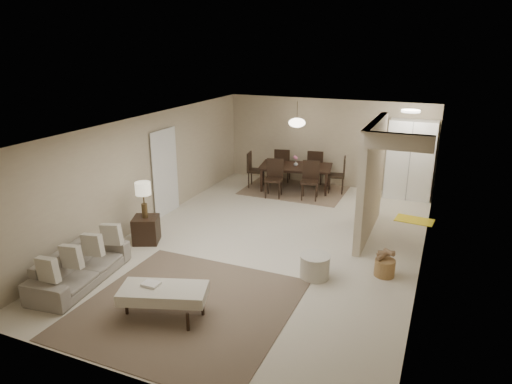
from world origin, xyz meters
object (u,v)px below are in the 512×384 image
at_px(pantry_cabinet, 410,160).
at_px(wicker_basket, 385,268).
at_px(sofa, 80,267).
at_px(round_pouf, 315,266).
at_px(dining_table, 295,178).
at_px(ottoman_bench, 164,293).
at_px(side_table, 146,230).

height_order(pantry_cabinet, wicker_basket, pantry_cabinet).
distance_m(sofa, round_pouf, 4.13).
height_order(wicker_basket, dining_table, dining_table).
xyz_separation_m(ottoman_bench, round_pouf, (1.79, 2.06, -0.17)).
relative_size(ottoman_bench, side_table, 2.59).
relative_size(round_pouf, wicker_basket, 1.49).
bearing_deg(pantry_cabinet, side_table, -132.60).
distance_m(wicker_basket, dining_table, 5.19).
height_order(sofa, side_table, sofa).
distance_m(side_table, round_pouf, 3.68).
distance_m(ottoman_bench, dining_table, 6.79).
bearing_deg(sofa, ottoman_bench, -105.68).
height_order(sofa, ottoman_bench, sofa).
distance_m(ottoman_bench, round_pouf, 2.74).
relative_size(pantry_cabinet, round_pouf, 3.86).
height_order(round_pouf, dining_table, dining_table).
xyz_separation_m(sofa, dining_table, (1.80, 6.49, 0.06)).
bearing_deg(ottoman_bench, round_pouf, 30.18).
height_order(ottoman_bench, wicker_basket, ottoman_bench).
xyz_separation_m(pantry_cabinet, round_pouf, (-1.07, -5.25, -0.84)).
bearing_deg(wicker_basket, ottoman_bench, -138.38).
bearing_deg(side_table, wicker_basket, 5.48).
bearing_deg(dining_table, ottoman_bench, -99.29).
height_order(pantry_cabinet, round_pouf, pantry_cabinet).
distance_m(side_table, dining_table, 4.96).
height_order(pantry_cabinet, sofa, pantry_cabinet).
height_order(sofa, wicker_basket, sofa).
distance_m(sofa, side_table, 1.85).
xyz_separation_m(sofa, wicker_basket, (4.87, 2.31, -0.14)).
bearing_deg(pantry_cabinet, round_pouf, -101.53).
height_order(ottoman_bench, side_table, side_table).
relative_size(sofa, round_pouf, 3.69).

